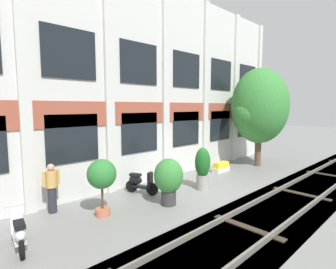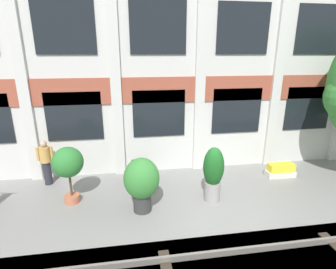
{
  "view_description": "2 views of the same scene",
  "coord_description": "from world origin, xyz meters",
  "px_view_note": "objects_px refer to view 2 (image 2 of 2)",
  "views": [
    {
      "loc": [
        -8.36,
        -6.08,
        3.37
      ],
      "look_at": [
        -1.31,
        1.2,
        2.28
      ],
      "focal_mm": 28.0,
      "sensor_mm": 36.0,
      "label": 1
    },
    {
      "loc": [
        -2.57,
        -6.45,
        4.39
      ],
      "look_at": [
        -1.31,
        1.71,
        1.77
      ],
      "focal_mm": 28.0,
      "sensor_mm": 36.0,
      "label": 2
    }
  ],
  "objects_px": {
    "scooter_second_parked": "(140,172)",
    "resident_by_doorway": "(46,161)",
    "potted_plant_tall_urn": "(68,165)",
    "potted_plant_square_trough": "(281,170)",
    "potted_plant_glazed_jar": "(142,181)",
    "potted_plant_stone_basin": "(213,171)"
  },
  "relations": [
    {
      "from": "scooter_second_parked",
      "to": "resident_by_doorway",
      "type": "height_order",
      "value": "resident_by_doorway"
    },
    {
      "from": "potted_plant_tall_urn",
      "to": "potted_plant_square_trough",
      "type": "bearing_deg",
      "value": 4.89
    },
    {
      "from": "potted_plant_glazed_jar",
      "to": "potted_plant_stone_basin",
      "type": "height_order",
      "value": "potted_plant_stone_basin"
    },
    {
      "from": "potted_plant_square_trough",
      "to": "potted_plant_stone_basin",
      "type": "height_order",
      "value": "potted_plant_stone_basin"
    },
    {
      "from": "potted_plant_stone_basin",
      "to": "scooter_second_parked",
      "type": "bearing_deg",
      "value": 147.93
    },
    {
      "from": "potted_plant_square_trough",
      "to": "scooter_second_parked",
      "type": "relative_size",
      "value": 0.81
    },
    {
      "from": "potted_plant_glazed_jar",
      "to": "resident_by_doorway",
      "type": "distance_m",
      "value": 3.76
    },
    {
      "from": "resident_by_doorway",
      "to": "potted_plant_stone_basin",
      "type": "bearing_deg",
      "value": 68.98
    },
    {
      "from": "potted_plant_square_trough",
      "to": "scooter_second_parked",
      "type": "xyz_separation_m",
      "value": [
        -5.13,
        0.2,
        0.2
      ]
    },
    {
      "from": "potted_plant_stone_basin",
      "to": "scooter_second_parked",
      "type": "xyz_separation_m",
      "value": [
        -2.15,
        1.35,
        -0.52
      ]
    },
    {
      "from": "scooter_second_parked",
      "to": "potted_plant_glazed_jar",
      "type": "bearing_deg",
      "value": -23.56
    },
    {
      "from": "potted_plant_tall_urn",
      "to": "potted_plant_glazed_jar",
      "type": "relative_size",
      "value": 1.1
    },
    {
      "from": "potted_plant_tall_urn",
      "to": "potted_plant_square_trough",
      "type": "height_order",
      "value": "potted_plant_tall_urn"
    },
    {
      "from": "potted_plant_square_trough",
      "to": "scooter_second_parked",
      "type": "bearing_deg",
      "value": 177.73
    },
    {
      "from": "scooter_second_parked",
      "to": "potted_plant_square_trough",
      "type": "bearing_deg",
      "value": 64.64
    },
    {
      "from": "potted_plant_tall_urn",
      "to": "resident_by_doorway",
      "type": "height_order",
      "value": "potted_plant_tall_urn"
    },
    {
      "from": "potted_plant_stone_basin",
      "to": "scooter_second_parked",
      "type": "relative_size",
      "value": 1.32
    },
    {
      "from": "potted_plant_tall_urn",
      "to": "resident_by_doorway",
      "type": "xyz_separation_m",
      "value": [
        -1.03,
        1.31,
        -0.39
      ]
    },
    {
      "from": "potted_plant_glazed_jar",
      "to": "scooter_second_parked",
      "type": "distance_m",
      "value": 1.68
    },
    {
      "from": "potted_plant_tall_urn",
      "to": "scooter_second_parked",
      "type": "height_order",
      "value": "potted_plant_tall_urn"
    },
    {
      "from": "potted_plant_tall_urn",
      "to": "potted_plant_glazed_jar",
      "type": "xyz_separation_m",
      "value": [
        2.09,
        -0.78,
        -0.3
      ]
    },
    {
      "from": "potted_plant_square_trough",
      "to": "potted_plant_tall_urn",
      "type": "bearing_deg",
      "value": -175.11
    }
  ]
}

